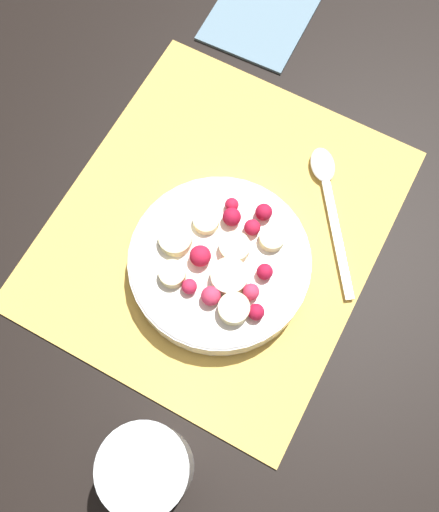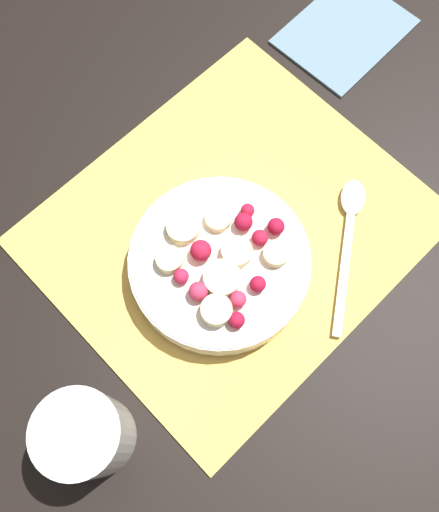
{
  "view_description": "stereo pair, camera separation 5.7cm",
  "coord_description": "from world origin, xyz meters",
  "px_view_note": "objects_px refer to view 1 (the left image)",
  "views": [
    {
      "loc": [
        0.21,
        0.11,
        0.58
      ],
      "look_at": [
        0.04,
        0.02,
        0.05
      ],
      "focal_mm": 40.0,
      "sensor_mm": 36.0,
      "label": 1
    },
    {
      "loc": [
        0.17,
        0.16,
        0.58
      ],
      "look_at": [
        0.04,
        0.02,
        0.05
      ],
      "focal_mm": 40.0,
      "sensor_mm": 36.0,
      "label": 2
    }
  ],
  "objects_px": {
    "fruit_bowl": "(220,262)",
    "napkin": "(264,10)",
    "drinking_glass": "(149,468)",
    "spoon": "(328,189)"
  },
  "relations": [
    {
      "from": "fruit_bowl",
      "to": "drinking_glass",
      "type": "distance_m",
      "value": 0.21
    },
    {
      "from": "fruit_bowl",
      "to": "spoon",
      "type": "relative_size",
      "value": 1.19
    },
    {
      "from": "spoon",
      "to": "fruit_bowl",
      "type": "bearing_deg",
      "value": 120.28
    },
    {
      "from": "spoon",
      "to": "napkin",
      "type": "bearing_deg",
      "value": 7.1
    },
    {
      "from": "napkin",
      "to": "drinking_glass",
      "type": "bearing_deg",
      "value": 16.02
    },
    {
      "from": "fruit_bowl",
      "to": "napkin",
      "type": "relative_size",
      "value": 1.17
    },
    {
      "from": "drinking_glass",
      "to": "napkin",
      "type": "bearing_deg",
      "value": -163.98
    },
    {
      "from": "fruit_bowl",
      "to": "napkin",
      "type": "distance_m",
      "value": 0.35
    },
    {
      "from": "fruit_bowl",
      "to": "drinking_glass",
      "type": "relative_size",
      "value": 1.93
    },
    {
      "from": "drinking_glass",
      "to": "napkin",
      "type": "height_order",
      "value": "drinking_glass"
    }
  ]
}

